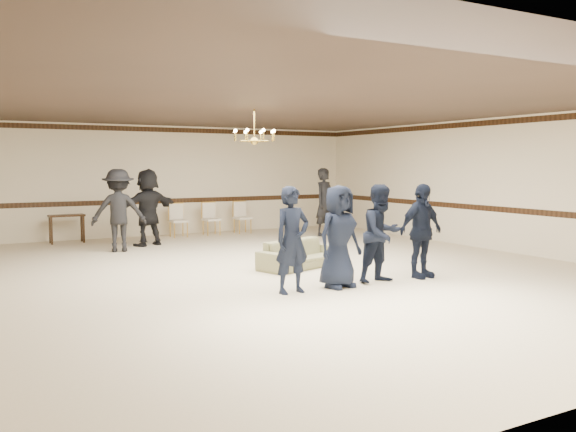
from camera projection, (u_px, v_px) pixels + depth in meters
name	position (u px, v px, depth m)	size (l,w,h in m)	color
room	(277.00, 189.00, 11.47)	(12.01, 14.01, 3.21)	beige
chair_rail	(166.00, 201.00, 17.61)	(12.00, 0.02, 0.14)	#331D0F
crown_molding	(165.00, 130.00, 17.43)	(12.00, 0.02, 0.14)	#331D0F
chandelier	(254.00, 125.00, 12.23)	(0.94, 0.94, 0.89)	gold
boy_a	(292.00, 240.00, 9.61)	(0.63, 0.41, 1.73)	black
boy_b	(339.00, 237.00, 10.05)	(0.84, 0.55, 1.73)	black
boy_c	(382.00, 234.00, 10.48)	(0.84, 0.65, 1.73)	black
boy_d	(421.00, 231.00, 10.92)	(1.01, 0.42, 1.73)	black
settee	(301.00, 254.00, 12.06)	(1.89, 0.74, 0.55)	#7F7E55
adult_left	(119.00, 210.00, 14.22)	(1.27, 0.73, 1.97)	black
adult_mid	(148.00, 207.00, 15.26)	(1.82, 0.58, 1.97)	black
adult_right	(325.00, 202.00, 17.38)	(0.72, 0.47, 1.97)	black
banquet_chair_left	(179.00, 221.00, 17.07)	(0.46, 0.46, 0.95)	beige
banquet_chair_mid	(211.00, 219.00, 17.55)	(0.46, 0.46, 0.95)	beige
banquet_chair_right	(242.00, 218.00, 18.03)	(0.46, 0.46, 0.95)	beige
console_table	(67.00, 229.00, 15.80)	(0.90, 0.38, 0.75)	#351F11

